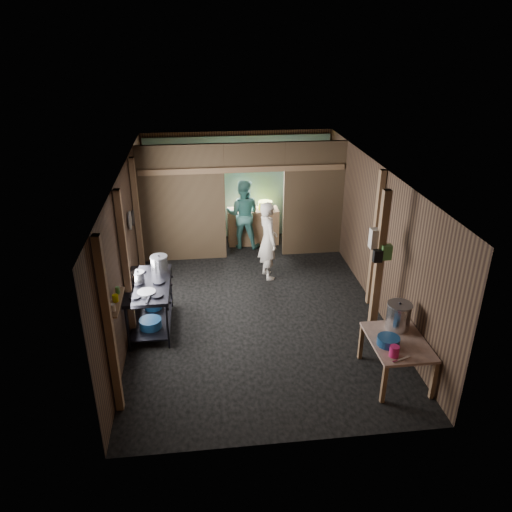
{
  "coord_description": "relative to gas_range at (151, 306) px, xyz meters",
  "views": [
    {
      "loc": [
        -0.94,
        -8.14,
        4.82
      ],
      "look_at": [
        0.0,
        -0.2,
        1.1
      ],
      "focal_mm": 34.78,
      "sensor_mm": 36.0,
      "label": 1
    }
  ],
  "objects": [
    {
      "name": "bag_black",
      "position": [
        3.66,
        -0.8,
        1.12
      ],
      "size": [
        0.14,
        0.1,
        0.2
      ],
      "primitive_type": "cube",
      "color": "black",
      "rests_on": "post_free"
    },
    {
      "name": "partition_right",
      "position": [
        3.46,
        2.78,
        0.87
      ],
      "size": [
        1.35,
        0.1,
        2.6
      ],
      "primitive_type": "cube",
      "color": "brown",
      "rests_on": "floor"
    },
    {
      "name": "post_left_a",
      "position": [
        -0.3,
        -2.02,
        0.87
      ],
      "size": [
        0.1,
        0.12,
        2.6
      ],
      "primitive_type": "cube",
      "color": "olive",
      "rests_on": "floor"
    },
    {
      "name": "blue_tub_back",
      "position": [
        0.0,
        0.37,
        -0.2
      ],
      "size": [
        0.32,
        0.32,
        0.13
      ],
      "primitive_type": "cylinder",
      "color": "navy",
      "rests_on": "gas_range"
    },
    {
      "name": "turquoise_panel",
      "position": [
        1.88,
        4.02,
        0.82
      ],
      "size": [
        4.4,
        0.06,
        2.5
      ],
      "primitive_type": "cube",
      "color": "#6EA7A0",
      "rests_on": "wall_back"
    },
    {
      "name": "jar_green",
      "position": [
        -0.27,
        -1.3,
        1.03
      ],
      "size": [
        0.06,
        0.06,
        0.1
      ],
      "primitive_type": "cylinder",
      "color": "#488A40",
      "rests_on": "wall_shelf"
    },
    {
      "name": "post_free",
      "position": [
        3.73,
        -0.72,
        0.87
      ],
      "size": [
        0.12,
        0.12,
        2.6
      ],
      "primitive_type": "cube",
      "color": "olive",
      "rests_on": "floor"
    },
    {
      "name": "bag_white",
      "position": [
        3.68,
        -0.64,
        1.35
      ],
      "size": [
        0.22,
        0.15,
        0.32
      ],
      "primitive_type": "cube",
      "color": "beige",
      "rests_on": "post_free"
    },
    {
      "name": "cross_beam",
      "position": [
        1.88,
        2.73,
        1.62
      ],
      "size": [
        4.4,
        0.12,
        0.12
      ],
      "primitive_type": "cube",
      "color": "olive",
      "rests_on": "wall_left"
    },
    {
      "name": "wall_right",
      "position": [
        4.13,
        0.58,
        0.87
      ],
      "size": [
        0.0,
        7.0,
        2.6
      ],
      "primitive_type": "cube",
      "color": "brown",
      "rests_on": "ground"
    },
    {
      "name": "ceiling",
      "position": [
        1.88,
        0.58,
        2.17
      ],
      "size": [
        4.5,
        7.0,
        0.0
      ],
      "primitive_type": "cube",
      "color": "black",
      "rests_on": "ground"
    },
    {
      "name": "jar_yellow",
      "position": [
        -0.27,
        -1.52,
        1.03
      ],
      "size": [
        0.08,
        0.08,
        0.1
      ],
      "primitive_type": "cylinder",
      "color": "#B7B300",
      "rests_on": "wall_shelf"
    },
    {
      "name": "pan_lid_big",
      "position": [
        -0.33,
        0.98,
        1.22
      ],
      "size": [
        0.03,
        0.34,
        0.34
      ],
      "primitive_type": "cylinder",
      "rotation": [
        0.0,
        1.57,
        0.0
      ],
      "color": "gray",
      "rests_on": "wall_left"
    },
    {
      "name": "jar_white",
      "position": [
        -0.27,
        -1.77,
        1.03
      ],
      "size": [
        0.07,
        0.07,
        0.1
      ],
      "primitive_type": "cylinder",
      "color": "beige",
      "rests_on": "wall_shelf"
    },
    {
      "name": "partition_header",
      "position": [
        2.13,
        2.78,
        1.87
      ],
      "size": [
        1.3,
        0.1,
        0.6
      ],
      "primitive_type": "cube",
      "color": "brown",
      "rests_on": "wall_back"
    },
    {
      "name": "gas_range",
      "position": [
        0.0,
        0.0,
        0.0
      ],
      "size": [
        0.76,
        1.47,
        0.87
      ],
      "primitive_type": null,
      "color": "black",
      "rests_on": "floor"
    },
    {
      "name": "pan_lid_small",
      "position": [
        -0.33,
        1.38,
        1.12
      ],
      "size": [
        0.03,
        0.3,
        0.3
      ],
      "primitive_type": "cylinder",
      "rotation": [
        0.0,
        1.57,
        0.0
      ],
      "color": "black",
      "rests_on": "wall_left"
    },
    {
      "name": "knife",
      "position": [
        3.58,
        -2.25,
        0.23
      ],
      "size": [
        0.29,
        0.13,
        0.01
      ],
      "primitive_type": "cube",
      "rotation": [
        0.0,
        0.0,
        0.33
      ],
      "color": "silver",
      "rests_on": "prep_table"
    },
    {
      "name": "bag_green",
      "position": [
        3.8,
        -0.78,
        1.17
      ],
      "size": [
        0.16,
        0.12,
        0.24
      ],
      "primitive_type": "cube",
      "color": "#488A40",
      "rests_on": "post_free"
    },
    {
      "name": "post_left_c",
      "position": [
        -0.3,
        1.78,
        0.87
      ],
      "size": [
        0.1,
        0.12,
        2.6
      ],
      "primitive_type": "cube",
      "color": "olive",
      "rests_on": "floor"
    },
    {
      "name": "back_counter",
      "position": [
        2.18,
        3.53,
        -0.01
      ],
      "size": [
        1.2,
        0.5,
        0.85
      ],
      "primitive_type": "cube",
      "color": "olive",
      "rests_on": "floor"
    },
    {
      "name": "cook",
      "position": [
        2.28,
        1.69,
        0.39
      ],
      "size": [
        0.52,
        0.67,
        1.65
      ],
      "primitive_type": "imported",
      "rotation": [
        0.0,
        0.0,
        1.79
      ],
      "color": "white",
      "rests_on": "floor"
    },
    {
      "name": "wall_front",
      "position": [
        1.88,
        -2.92,
        0.87
      ],
      "size": [
        4.5,
        0.0,
        2.6
      ],
      "primitive_type": "cube",
      "color": "brown",
      "rests_on": "ground"
    },
    {
      "name": "prep_table",
      "position": [
        3.71,
        -1.81,
        -0.11
      ],
      "size": [
        0.8,
        1.11,
        0.65
      ],
      "primitive_type": null,
      "color": "tan",
      "rests_on": "floor"
    },
    {
      "name": "post_left_b",
      "position": [
        -0.3,
        -0.22,
        0.87
      ],
      "size": [
        0.1,
        0.12,
        2.6
      ],
      "primitive_type": "cube",
      "color": "olive",
      "rests_on": "floor"
    },
    {
      "name": "worker_back",
      "position": [
        1.92,
        3.32,
        0.39
      ],
      "size": [
        0.92,
        0.79,
        1.65
      ],
      "primitive_type": "imported",
      "rotation": [
        0.0,
        0.0,
        2.91
      ],
      "color": "teal",
      "rests_on": "floor"
    },
    {
      "name": "wall_back",
      "position": [
        1.88,
        4.08,
        0.87
      ],
      "size": [
        4.5,
        0.0,
        2.6
      ],
      "primitive_type": "cube",
      "color": "brown",
      "rests_on": "ground"
    },
    {
      "name": "red_cup",
      "position": [
        1.86,
        3.53,
        0.49
      ],
      "size": [
        0.12,
        0.12,
        0.15
      ],
      "primitive_type": "cylinder",
      "color": "#D5480A",
      "rests_on": "back_counter"
    },
    {
      "name": "yellow_tub",
      "position": [
        2.48,
        3.53,
        0.51
      ],
      "size": [
        0.34,
        0.34,
        0.19
      ],
      "primitive_type": "cylinder",
      "color": "#B7B300",
      "rests_on": "back_counter"
    },
    {
      "name": "floor",
      "position": [
        1.88,
        0.58,
        -0.43
      ],
      "size": [
        4.5,
        7.0,
        0.0
      ],
      "primitive_type": "cube",
      "color": "black",
      "rests_on": "ground"
    },
    {
      "name": "stove_pot_med",
      "position": [
        -0.17,
        0.1,
        0.51
      ],
      "size": [
        0.28,
        0.28,
        0.2
      ],
      "primitive_type": null,
      "rotation": [
        0.0,
        0.0,
        -0.3
      ],
      "color": "silver",
      "rests_on": "gas_range"
    },
    {
      "name": "wall_shelf",
      "position": [
        -0.27,
        -1.52,
        0.97
      ],
      "size": [
        0.14,
        0.8,
        0.03
      ],
      "primitive_type": "cube",
      "color": "olive",
      "rests_on": "wall_left"
    },
    {
      "name": "frying_pan",
      "position": [
        0.0,
        -0.37,
        0.46
      ],
      "size": [
        0.38,
        0.56,
        0.07
      ],
      "primitive_type": null,
      "rotation": [
        0.0,
        0.0,
        -0.16
      ],
      "color": "gray",
      "rests_on": "gas_range"
    },
    {
      "name": "wall_left",
      "position": [
        -0.37,
        0.58,
        0.87
      ],
      "size": [
        0.0,
        7.0,
        2.6
      ],
      "primitive_type": "cube",
      "color": "brown",
      "rests_on": "ground"
    },
    {
      "name": "blue_tub_front",
      "position": [
        0.0,
        -0.27,
        -0.19
      ],
      "size": [
        0.37,
        0.37,
        0.15
      ],
      "primitive_type": "cylinder",
      "color": "navy",
      "rests_on": "gas_range"
    },
    {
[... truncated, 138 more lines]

